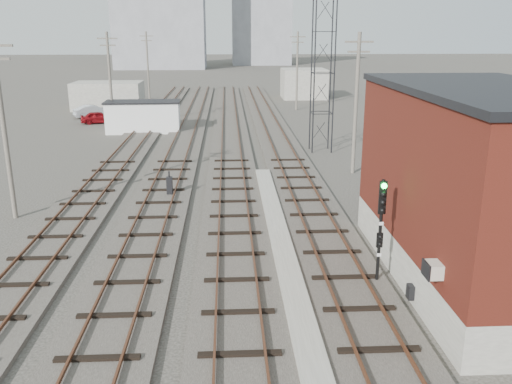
{
  "coord_description": "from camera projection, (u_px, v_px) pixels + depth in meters",
  "views": [
    {
      "loc": [
        -1.76,
        -6.42,
        9.04
      ],
      "look_at": [
        -0.53,
        16.51,
        2.2
      ],
      "focal_mm": 38.0,
      "sensor_mm": 36.0,
      "label": 1
    }
  ],
  "objects": [
    {
      "name": "track_right",
      "position": [
        277.0,
        140.0,
        46.23
      ],
      "size": [
        3.2,
        90.0,
        0.39
      ],
      "color": "#332D28",
      "rests_on": "ground"
    },
    {
      "name": "utility_pole_right_b",
      "position": [
        297.0,
        69.0,
        63.28
      ],
      "size": [
        1.8,
        0.24,
        9.0
      ],
      "color": "#595147",
      "rests_on": "ground"
    },
    {
      "name": "shed_right",
      "position": [
        304.0,
        83.0,
        75.69
      ],
      "size": [
        6.0,
        6.0,
        4.0
      ],
      "primitive_type": "cube",
      "color": "gray",
      "rests_on": "ground"
    },
    {
      "name": "apartment_left",
      "position": [
        159.0,
        6.0,
        132.81
      ],
      "size": [
        22.0,
        14.0,
        30.0
      ],
      "primitive_type": "cube",
      "color": "gray",
      "rests_on": "ground"
    },
    {
      "name": "track_mid_right",
      "position": [
        231.0,
        140.0,
        46.03
      ],
      "size": [
        3.2,
        90.0,
        0.39
      ],
      "color": "#332D28",
      "rests_on": "ground"
    },
    {
      "name": "switch_stand",
      "position": [
        170.0,
        186.0,
        30.51
      ],
      "size": [
        0.33,
        0.33,
        1.4
      ],
      "rotation": [
        0.0,
        0.0,
        -0.02
      ],
      "color": "black",
      "rests_on": "ground"
    },
    {
      "name": "utility_pole_left_a",
      "position": [
        3.0,
        123.0,
        25.95
      ],
      "size": [
        1.8,
        0.24,
        9.0
      ],
      "color": "#595147",
      "rests_on": "ground"
    },
    {
      "name": "utility_pole_left_c",
      "position": [
        148.0,
        63.0,
        73.8
      ],
      "size": [
        1.8,
        0.24,
        9.0
      ],
      "color": "#595147",
      "rests_on": "ground"
    },
    {
      "name": "platform_curb",
      "position": [
        284.0,
        257.0,
        22.2
      ],
      "size": [
        0.9,
        28.0,
        0.26
      ],
      "primitive_type": "cube",
      "color": "gray",
      "rests_on": "ground"
    },
    {
      "name": "utility_pole_right_a",
      "position": [
        356.0,
        100.0,
        34.57
      ],
      "size": [
        1.8,
        0.24,
        9.0
      ],
      "color": "#595147",
      "rests_on": "ground"
    },
    {
      "name": "track_left",
      "position": [
        136.0,
        141.0,
        45.62
      ],
      "size": [
        3.2,
        90.0,
        0.39
      ],
      "color": "#332D28",
      "rests_on": "ground"
    },
    {
      "name": "brick_building",
      "position": [
        483.0,
        186.0,
        19.64
      ],
      "size": [
        6.54,
        12.2,
        7.22
      ],
      "color": "gray",
      "rests_on": "ground"
    },
    {
      "name": "apartment_right",
      "position": [
        261.0,
        16.0,
        149.06
      ],
      "size": [
        16.0,
        12.0,
        26.0
      ],
      "primitive_type": "cube",
      "color": "gray",
      "rests_on": "ground"
    },
    {
      "name": "shed_left",
      "position": [
        108.0,
        96.0,
        64.96
      ],
      "size": [
        8.0,
        5.0,
        3.2
      ],
      "primitive_type": "cube",
      "color": "gray",
      "rests_on": "ground"
    },
    {
      "name": "ground",
      "position": [
        241.0,
        108.0,
        66.23
      ],
      "size": [
        320.0,
        320.0,
        0.0
      ],
      "primitive_type": "plane",
      "color": "#282621",
      "rests_on": "ground"
    },
    {
      "name": "car_silver",
      "position": [
        93.0,
        111.0,
        58.67
      ],
      "size": [
        4.4,
        3.18,
        1.38
      ],
      "primitive_type": "imported",
      "rotation": [
        0.0,
        0.0,
        2.04
      ],
      "color": "#ADB1B5",
      "rests_on": "ground"
    },
    {
      "name": "lattice_tower",
      "position": [
        323.0,
        52.0,
        40.45
      ],
      "size": [
        1.6,
        1.6,
        15.0
      ],
      "color": "black",
      "rests_on": "ground"
    },
    {
      "name": "car_grey",
      "position": [
        127.0,
        107.0,
        61.73
      ],
      "size": [
        4.86,
        2.04,
        1.4
      ],
      "primitive_type": "imported",
      "rotation": [
        0.0,
        0.0,
        1.56
      ],
      "color": "gray",
      "rests_on": "ground"
    },
    {
      "name": "site_trailer",
      "position": [
        143.0,
        116.0,
        50.07
      ],
      "size": [
        6.94,
        3.22,
        2.88
      ],
      "rotation": [
        0.0,
        0.0,
        0.04
      ],
      "color": "white",
      "rests_on": "ground"
    },
    {
      "name": "utility_pole_left_b",
      "position": [
        110.0,
        79.0,
        49.87
      ],
      "size": [
        1.8,
        0.24,
        9.0
      ],
      "color": "#595147",
      "rests_on": "ground"
    },
    {
      "name": "car_red",
      "position": [
        99.0,
        117.0,
        55.04
      ],
      "size": [
        3.84,
        2.23,
        1.23
      ],
      "primitive_type": "imported",
      "rotation": [
        0.0,
        0.0,
        1.8
      ],
      "color": "maroon",
      "rests_on": "ground"
    },
    {
      "name": "track_mid_left",
      "position": [
        183.0,
        141.0,
        45.83
      ],
      "size": [
        3.2,
        90.0,
        0.39
      ],
      "color": "#332D28",
      "rests_on": "ground"
    },
    {
      "name": "signal_mast",
      "position": [
        381.0,
        224.0,
        19.44
      ],
      "size": [
        0.4,
        0.41,
        4.04
      ],
      "color": "gray",
      "rests_on": "ground"
    }
  ]
}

